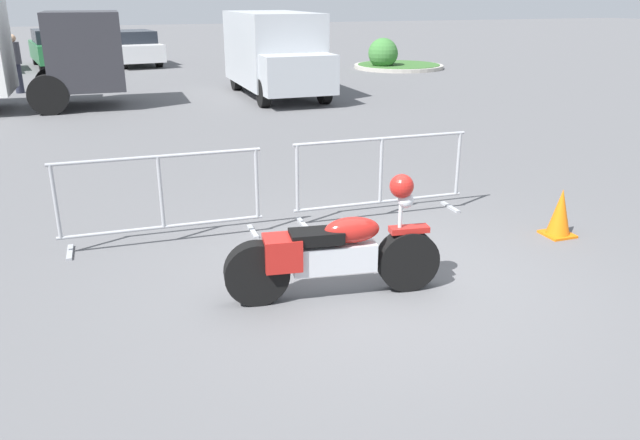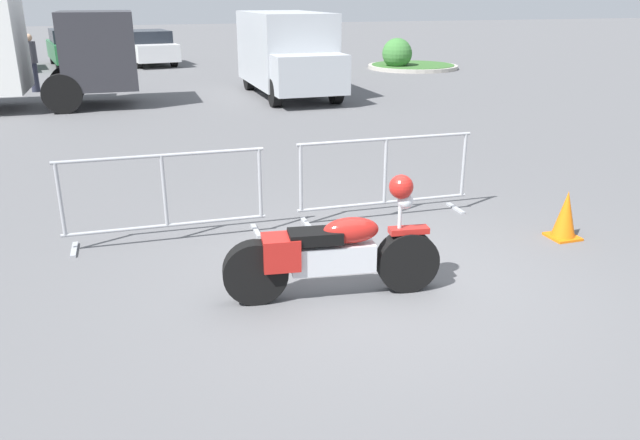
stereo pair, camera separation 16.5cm
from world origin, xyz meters
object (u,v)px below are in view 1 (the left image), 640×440
Objects in this scene: delivery_van at (275,52)px; pedestrian at (16,61)px; motorcycle at (334,253)px; traffic_cone at (560,213)px; crowd_barrier_near at (161,198)px; parked_car_white at (133,48)px; parked_car_green at (57,48)px; crowd_barrier_far at (381,176)px.

delivery_van is 7.70m from pedestrian.
traffic_cone is (3.16, 0.59, -0.17)m from motorcycle.
crowd_barrier_near is at bearing -22.88° from pedestrian.
parked_car_white is at bearing 98.57° from motorcycle.
delivery_van is 11.99m from parked_car_green.
motorcycle is at bearing -125.48° from crowd_barrier_far.
pedestrian reaches higher than motorcycle.
crowd_barrier_near is 4.77m from traffic_cone.
parked_car_green is at bearing 139.20° from pedestrian.
crowd_barrier_far is at bearing 0.00° from crowd_barrier_near.
parked_car_green reaches higher than traffic_cone.
delivery_van reaches higher than traffic_cone.
pedestrian is 2.86× the size of traffic_cone.
crowd_barrier_far is 10.78m from delivery_van.
crowd_barrier_near is at bearing 180.00° from crowd_barrier_far.
parked_car_white is (-3.28, 9.94, -0.54)m from delivery_van.
motorcycle is 2.41m from crowd_barrier_near.
crowd_barrier_far is (1.40, 1.96, 0.10)m from motorcycle.
delivery_van reaches higher than crowd_barrier_far.
crowd_barrier_near is at bearing 163.26° from traffic_cone.
pedestrian is at bearing 101.16° from crowd_barrier_near.
crowd_barrier_far is 0.47× the size of delivery_van.
motorcycle is 1.25× the size of pedestrian.
delivery_van reaches higher than motorcycle.
parked_car_white is 7.91m from pedestrian.
parked_car_green is 2.96m from parked_car_white.
traffic_cone is (1.76, -1.37, -0.27)m from crowd_barrier_far.
motorcycle reaches higher than crowd_barrier_far.
parked_car_white reaches higher than crowd_barrier_far.
delivery_van is at bearing -170.11° from parked_car_white.
parked_car_white is (-1.69, 20.59, 0.15)m from crowd_barrier_far.
parked_car_white is (-0.29, 22.55, 0.25)m from motorcycle.
delivery_van is 12.05m from traffic_cone.
parked_car_green is at bearing 105.89° from motorcycle.
crowd_barrier_far is at bearing 142.11° from traffic_cone.
motorcycle is at bearing -169.41° from traffic_cone.
crowd_barrier_far is 14.72m from pedestrian.
parked_car_green reaches higher than motorcycle.
parked_car_green is (-1.84, 20.88, 0.19)m from crowd_barrier_near.
crowd_barrier_near is at bearing 176.67° from parked_car_green.
crowd_barrier_far is 1.40× the size of pedestrian.
parked_car_white reaches higher than crowd_barrier_near.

